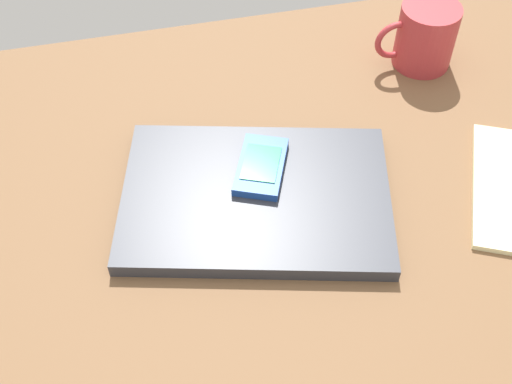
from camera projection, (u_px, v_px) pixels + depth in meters
desk_surface at (296, 213)px, 85.59cm from camera, size 120.00×80.00×3.00cm
laptop_closed at (256, 197)px, 84.02cm from camera, size 37.80×30.36×1.99cm
cell_phone_on_laptop at (261, 166)px, 85.18cm from camera, size 9.07×11.33×1.32cm
coffee_mug at (424, 36)px, 98.76cm from camera, size 12.23×8.67×9.66cm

